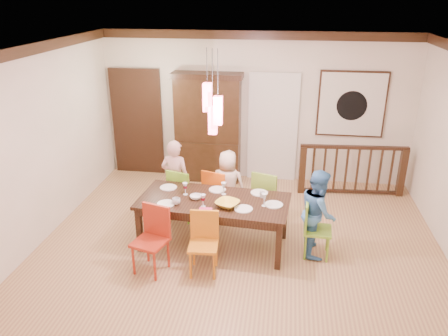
# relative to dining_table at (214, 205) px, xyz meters

# --- Properties ---
(floor) EXTENTS (6.00, 6.00, 0.00)m
(floor) POSITION_rel_dining_table_xyz_m (0.38, 0.17, -0.67)
(floor) COLOR #A4714F
(floor) RESTS_ON ground
(ceiling) EXTENTS (6.00, 6.00, 0.00)m
(ceiling) POSITION_rel_dining_table_xyz_m (0.38, 0.17, 2.23)
(ceiling) COLOR white
(ceiling) RESTS_ON wall_back
(wall_back) EXTENTS (6.00, 0.00, 6.00)m
(wall_back) POSITION_rel_dining_table_xyz_m (0.38, 2.67, 0.78)
(wall_back) COLOR beige
(wall_back) RESTS_ON floor
(wall_left) EXTENTS (0.00, 5.00, 5.00)m
(wall_left) POSITION_rel_dining_table_xyz_m (-2.62, 0.17, 0.78)
(wall_left) COLOR beige
(wall_left) RESTS_ON floor
(crown_molding) EXTENTS (6.00, 5.00, 0.16)m
(crown_molding) POSITION_rel_dining_table_xyz_m (0.38, 0.17, 2.15)
(crown_molding) COLOR black
(crown_molding) RESTS_ON wall_back
(panel_door) EXTENTS (1.04, 0.07, 2.24)m
(panel_door) POSITION_rel_dining_table_xyz_m (-2.02, 2.62, 0.38)
(panel_door) COLOR black
(panel_door) RESTS_ON wall_back
(white_doorway) EXTENTS (0.97, 0.05, 2.22)m
(white_doorway) POSITION_rel_dining_table_xyz_m (0.73, 2.64, 0.38)
(white_doorway) COLOR silver
(white_doorway) RESTS_ON wall_back
(painting) EXTENTS (1.25, 0.06, 1.25)m
(painting) POSITION_rel_dining_table_xyz_m (2.18, 2.64, 0.93)
(painting) COLOR black
(painting) RESTS_ON wall_back
(pendant_cluster) EXTENTS (0.27, 0.21, 1.14)m
(pendant_cluster) POSITION_rel_dining_table_xyz_m (0.00, -0.00, 1.44)
(pendant_cluster) COLOR #FF4C64
(pendant_cluster) RESTS_ON ceiling
(dining_table) EXTENTS (2.25, 1.16, 0.75)m
(dining_table) POSITION_rel_dining_table_xyz_m (0.00, 0.00, 0.00)
(dining_table) COLOR black
(dining_table) RESTS_ON floor
(chair_far_left) EXTENTS (0.51, 0.51, 0.90)m
(chair_far_left) POSITION_rel_dining_table_xyz_m (-0.63, 0.75, -0.15)
(chair_far_left) COLOR #83D12F
(chair_far_left) RESTS_ON floor
(chair_far_mid) EXTENTS (0.52, 0.52, 0.91)m
(chair_far_mid) POSITION_rel_dining_table_xyz_m (-0.06, 0.81, -0.15)
(chair_far_mid) COLOR #E9590F
(chair_far_mid) RESTS_ON floor
(chair_far_right) EXTENTS (0.53, 0.53, 0.93)m
(chair_far_right) POSITION_rel_dining_table_xyz_m (0.75, 0.81, -0.14)
(chair_far_right) COLOR #7EAA32
(chair_far_right) RESTS_ON floor
(chair_near_left) EXTENTS (0.52, 0.52, 0.93)m
(chair_near_left) POSITION_rel_dining_table_xyz_m (-0.73, -0.79, -0.14)
(chair_near_left) COLOR #A62A16
(chair_near_left) RESTS_ON floor
(chair_near_mid) EXTENTS (0.41, 0.41, 0.86)m
(chair_near_mid) POSITION_rel_dining_table_xyz_m (-0.02, -0.72, -0.18)
(chair_near_mid) COLOR orange
(chair_near_mid) RESTS_ON floor
(chair_end_right) EXTENTS (0.41, 0.41, 0.85)m
(chair_end_right) POSITION_rel_dining_table_xyz_m (1.51, -0.08, -0.18)
(chair_end_right) COLOR #7DB32E
(chair_end_right) RESTS_ON floor
(china_hutch) EXTENTS (1.36, 0.46, 2.15)m
(china_hutch) POSITION_rel_dining_table_xyz_m (-0.53, 2.47, 0.41)
(china_hutch) COLOR black
(china_hutch) RESTS_ON floor
(balustrade) EXTENTS (1.96, 0.22, 0.96)m
(balustrade) POSITION_rel_dining_table_xyz_m (2.24, 2.12, -0.17)
(balustrade) COLOR black
(balustrade) RESTS_ON floor
(person_far_left) EXTENTS (0.54, 0.40, 1.35)m
(person_far_left) POSITION_rel_dining_table_xyz_m (-0.78, 0.81, 0.01)
(person_far_left) COLOR #FCC0C0
(person_far_left) RESTS_ON floor
(person_far_mid) EXTENTS (0.61, 0.43, 1.19)m
(person_far_mid) POSITION_rel_dining_table_xyz_m (0.09, 0.86, -0.07)
(person_far_mid) COLOR beige
(person_far_mid) RESTS_ON floor
(person_end_right) EXTENTS (0.53, 0.66, 1.29)m
(person_end_right) POSITION_rel_dining_table_xyz_m (1.51, 0.03, -0.03)
(person_end_right) COLOR #4583C3
(person_end_right) RESTS_ON floor
(serving_bowl) EXTENTS (0.42, 0.42, 0.08)m
(serving_bowl) POSITION_rel_dining_table_xyz_m (0.23, -0.18, 0.12)
(serving_bowl) COLOR yellow
(serving_bowl) RESTS_ON dining_table
(small_bowl) EXTENTS (0.19, 0.19, 0.06)m
(small_bowl) POSITION_rel_dining_table_xyz_m (-0.26, -0.01, 0.11)
(small_bowl) COLOR white
(small_bowl) RESTS_ON dining_table
(cup_left) EXTENTS (0.15, 0.15, 0.09)m
(cup_left) POSITION_rel_dining_table_xyz_m (-0.50, -0.22, 0.13)
(cup_left) COLOR silver
(cup_left) RESTS_ON dining_table
(cup_right) EXTENTS (0.11, 0.11, 0.09)m
(cup_right) POSITION_rel_dining_table_xyz_m (0.70, 0.17, 0.12)
(cup_right) COLOR silver
(cup_right) RESTS_ON dining_table
(plate_far_left) EXTENTS (0.26, 0.26, 0.01)m
(plate_far_left) POSITION_rel_dining_table_xyz_m (-0.76, 0.30, 0.09)
(plate_far_left) COLOR white
(plate_far_left) RESTS_ON dining_table
(plate_far_mid) EXTENTS (0.26, 0.26, 0.01)m
(plate_far_mid) POSITION_rel_dining_table_xyz_m (0.00, 0.33, 0.09)
(plate_far_mid) COLOR white
(plate_far_mid) RESTS_ON dining_table
(plate_far_right) EXTENTS (0.26, 0.26, 0.01)m
(plate_far_right) POSITION_rel_dining_table_xyz_m (0.64, 0.31, 0.09)
(plate_far_right) COLOR white
(plate_far_right) RESTS_ON dining_table
(plate_near_left) EXTENTS (0.26, 0.26, 0.01)m
(plate_near_left) POSITION_rel_dining_table_xyz_m (-0.65, -0.24, 0.09)
(plate_near_left) COLOR white
(plate_near_left) RESTS_ON dining_table
(plate_near_mid) EXTENTS (0.26, 0.26, 0.01)m
(plate_near_mid) POSITION_rel_dining_table_xyz_m (0.46, -0.24, 0.09)
(plate_near_mid) COLOR white
(plate_near_mid) RESTS_ON dining_table
(plate_end_right) EXTENTS (0.26, 0.26, 0.01)m
(plate_end_right) POSITION_rel_dining_table_xyz_m (0.87, -0.05, 0.09)
(plate_end_right) COLOR white
(plate_end_right) RESTS_ON dining_table
(wine_glass_a) EXTENTS (0.08, 0.08, 0.19)m
(wine_glass_a) POSITION_rel_dining_table_xyz_m (-0.45, 0.11, 0.18)
(wine_glass_a) COLOR #590C19
(wine_glass_a) RESTS_ON dining_table
(wine_glass_b) EXTENTS (0.08, 0.08, 0.19)m
(wine_glass_b) POSITION_rel_dining_table_xyz_m (0.12, 0.20, 0.18)
(wine_glass_b) COLOR silver
(wine_glass_b) RESTS_ON dining_table
(wine_glass_c) EXTENTS (0.08, 0.08, 0.19)m
(wine_glass_c) POSITION_rel_dining_table_xyz_m (-0.11, -0.24, 0.18)
(wine_glass_c) COLOR #590C19
(wine_glass_c) RESTS_ON dining_table
(wine_glass_d) EXTENTS (0.08, 0.08, 0.19)m
(wine_glass_d) POSITION_rel_dining_table_xyz_m (0.74, -0.09, 0.18)
(wine_glass_d) COLOR silver
(wine_glass_d) RESTS_ON dining_table
(napkin) EXTENTS (0.18, 0.14, 0.01)m
(napkin) POSITION_rel_dining_table_xyz_m (-0.06, -0.35, 0.09)
(napkin) COLOR #D83359
(napkin) RESTS_ON dining_table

